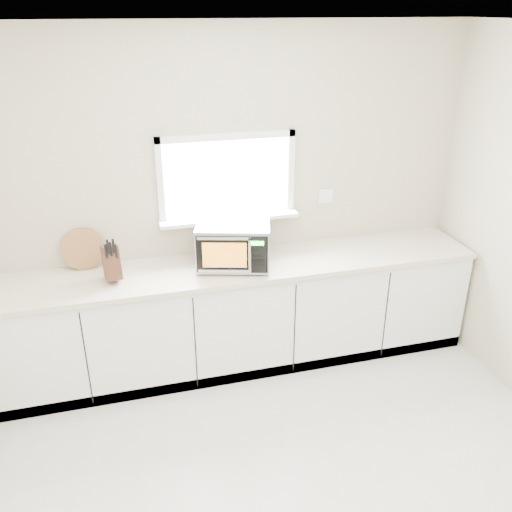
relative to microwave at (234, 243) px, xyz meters
name	(u,v)px	position (x,y,z in m)	size (l,w,h in m)	color
back_wall	(227,199)	(0.02, 0.30, 0.26)	(4.00, 0.17, 2.70)	#B9AE93
cabinets	(237,316)	(0.02, 0.00, -0.67)	(3.92, 0.60, 0.88)	white
countertop	(237,267)	(0.02, -0.01, -0.21)	(3.92, 0.64, 0.04)	beige
microwave	(234,243)	(0.00, 0.00, 0.00)	(0.65, 0.57, 0.36)	black
knife_block	(111,262)	(-0.93, -0.02, -0.04)	(0.15, 0.25, 0.35)	#4E2C1C
cutting_board	(83,249)	(-1.13, 0.24, -0.02)	(0.33, 0.33, 0.02)	#A66340
coffee_grinder	(261,250)	(0.23, 0.02, -0.09)	(0.13, 0.13, 0.19)	#ADAFB4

